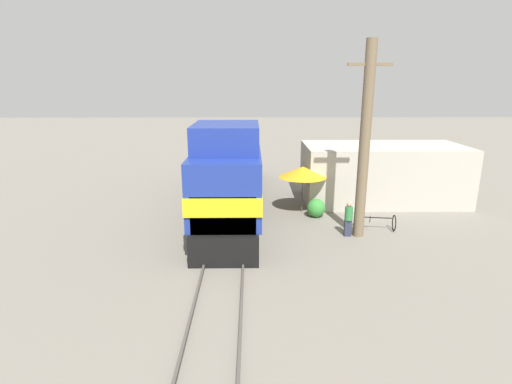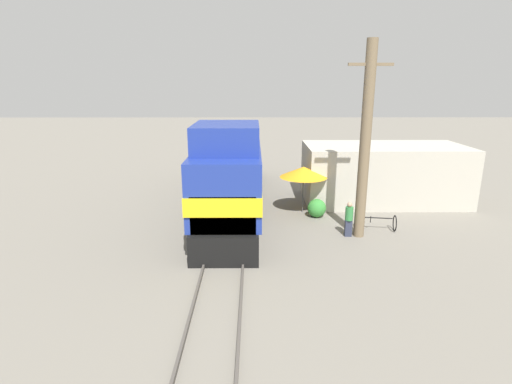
# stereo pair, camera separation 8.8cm
# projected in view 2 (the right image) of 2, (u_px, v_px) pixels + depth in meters

# --- Properties ---
(ground_plane) EXTENTS (120.00, 120.00, 0.00)m
(ground_plane) POSITION_uv_depth(u_px,v_px,m) (230.00, 227.00, 18.68)
(ground_plane) COLOR slate
(rail_near) EXTENTS (0.08, 29.24, 0.15)m
(rail_near) POSITION_uv_depth(u_px,v_px,m) (215.00, 226.00, 18.66)
(rail_near) COLOR #4C4742
(rail_near) RESTS_ON ground_plane
(rail_far) EXTENTS (0.08, 29.24, 0.15)m
(rail_far) POSITION_uv_depth(u_px,v_px,m) (245.00, 226.00, 18.66)
(rail_far) COLOR #4C4742
(rail_far) RESTS_ON ground_plane
(locomotive) EXTENTS (2.87, 15.70, 4.92)m
(locomotive) POSITION_uv_depth(u_px,v_px,m) (233.00, 170.00, 21.11)
(locomotive) COLOR black
(locomotive) RESTS_ON ground_plane
(utility_pole) EXTENTS (1.80, 0.45, 8.22)m
(utility_pole) POSITION_uv_depth(u_px,v_px,m) (365.00, 142.00, 16.54)
(utility_pole) COLOR #726047
(utility_pole) RESTS_ON ground_plane
(vendor_umbrella) EXTENTS (2.43, 2.43, 2.41)m
(vendor_umbrella) POSITION_uv_depth(u_px,v_px,m) (304.00, 172.00, 20.34)
(vendor_umbrella) COLOR #4C4C4C
(vendor_umbrella) RESTS_ON ground_plane
(billboard_sign) EXTENTS (2.15, 0.12, 3.19)m
(billboard_sign) POSITION_uv_depth(u_px,v_px,m) (334.00, 161.00, 22.06)
(billboard_sign) COLOR #595959
(billboard_sign) RESTS_ON ground_plane
(shrub_cluster) EXTENTS (0.93, 0.93, 0.93)m
(shrub_cluster) POSITION_uv_depth(u_px,v_px,m) (317.00, 208.00, 19.99)
(shrub_cluster) COLOR #388C38
(shrub_cluster) RESTS_ON ground_plane
(person_bystander) EXTENTS (0.34, 0.34, 1.57)m
(person_bystander) POSITION_uv_depth(u_px,v_px,m) (349.00, 218.00, 17.38)
(person_bystander) COLOR #2D3347
(person_bystander) RESTS_ON ground_plane
(bicycle) EXTENTS (1.73, 0.97, 0.74)m
(bicycle) POSITION_uv_depth(u_px,v_px,m) (377.00, 222.00, 18.23)
(bicycle) COLOR black
(bicycle) RESTS_ON ground_plane
(building_block_distant) EXTENTS (8.74, 4.18, 3.19)m
(building_block_distant) POSITION_uv_depth(u_px,v_px,m) (383.00, 174.00, 22.40)
(building_block_distant) COLOR #B7B2A3
(building_block_distant) RESTS_ON ground_plane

